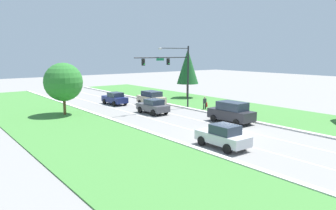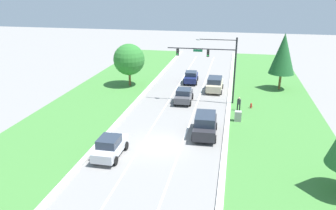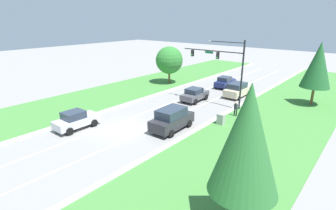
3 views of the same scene
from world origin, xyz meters
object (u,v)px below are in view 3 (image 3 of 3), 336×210
object	(u,v)px
fire_hydrant	(252,114)
silver_sedan	(76,120)
traffic_signal_mast	(224,62)
oak_near_left_tree	(169,60)
navy_sedan	(225,82)
conifer_near_right_tree	(318,65)
utility_cabinet	(221,119)
graphite_sedan	(195,94)
champagne_suv	(237,90)
pedestrian	(236,108)
charcoal_suv	(172,119)
conifer_far_right_tree	(247,140)

from	to	relation	value
fire_hydrant	silver_sedan	bearing A→B (deg)	-130.21
traffic_signal_mast	oak_near_left_tree	world-z (taller)	traffic_signal_mast
navy_sedan	conifer_near_right_tree	world-z (taller)	conifer_near_right_tree
utility_cabinet	conifer_near_right_tree	xyz separation A→B (m)	(5.59, 12.94, 4.44)
utility_cabinet	oak_near_left_tree	world-z (taller)	oak_near_left_tree
graphite_sedan	champagne_suv	bearing A→B (deg)	55.37
pedestrian	fire_hydrant	distance (m)	1.92
graphite_sedan	fire_hydrant	distance (m)	8.16
utility_cabinet	pedestrian	bearing A→B (deg)	88.81
utility_cabinet	oak_near_left_tree	bearing A→B (deg)	145.67
graphite_sedan	charcoal_suv	size ratio (longest dim) A/B	0.89
navy_sedan	fire_hydrant	bearing A→B (deg)	-51.85
champagne_suv	conifer_far_right_tree	distance (m)	24.75
graphite_sedan	navy_sedan	distance (m)	8.91
graphite_sedan	pedestrian	bearing A→B (deg)	-17.57
utility_cabinet	conifer_near_right_tree	distance (m)	14.78
traffic_signal_mast	silver_sedan	xyz separation A→B (m)	(-7.49, -15.49, -4.46)
champagne_suv	silver_sedan	size ratio (longest dim) A/B	1.05
pedestrian	conifer_near_right_tree	xyz separation A→B (m)	(5.52, 9.76, 4.09)
traffic_signal_mast	pedestrian	bearing A→B (deg)	-38.83
utility_cabinet	oak_near_left_tree	distance (m)	18.84
graphite_sedan	fire_hydrant	xyz separation A→B (m)	(8.11, -0.73, -0.54)
charcoal_suv	conifer_near_right_tree	distance (m)	19.51
traffic_signal_mast	champagne_suv	xyz separation A→B (m)	(-0.22, 4.75, -4.38)
conifer_far_right_tree	utility_cabinet	bearing A→B (deg)	122.41
pedestrian	traffic_signal_mast	bearing A→B (deg)	-26.08
utility_cabinet	fire_hydrant	size ratio (longest dim) A/B	1.67
traffic_signal_mast	conifer_near_right_tree	world-z (taller)	traffic_signal_mast
utility_cabinet	pedestrian	distance (m)	3.20
champagne_suv	graphite_sedan	bearing A→B (deg)	-121.85
navy_sedan	silver_sedan	bearing A→B (deg)	-101.50
champagne_suv	oak_near_left_tree	distance (m)	12.46
silver_sedan	conifer_far_right_tree	xyz separation A→B (m)	(17.86, -1.79, 4.06)
traffic_signal_mast	champagne_suv	world-z (taller)	traffic_signal_mast
graphite_sedan	conifer_far_right_tree	xyz separation A→B (m)	(14.00, -16.68, 4.08)
charcoal_suv	utility_cabinet	xyz separation A→B (m)	(3.09, 4.10, -0.53)
utility_cabinet	conifer_far_right_tree	size ratio (longest dim) A/B	0.15
graphite_sedan	conifer_near_right_tree	distance (m)	15.11
silver_sedan	pedestrian	size ratio (longest dim) A/B	2.57
champagne_suv	oak_near_left_tree	world-z (taller)	oak_near_left_tree
champagne_suv	conifer_far_right_tree	xyz separation A→B (m)	(10.59, -22.02, 3.97)
silver_sedan	oak_near_left_tree	bearing A→B (deg)	103.56
traffic_signal_mast	navy_sedan	distance (m)	10.25
charcoal_suv	fire_hydrant	size ratio (longest dim) A/B	7.04
champagne_suv	conifer_far_right_tree	bearing A→B (deg)	-63.56
silver_sedan	conifer_near_right_tree	world-z (taller)	conifer_near_right_tree
graphite_sedan	oak_near_left_tree	bearing A→B (deg)	146.08
traffic_signal_mast	conifer_far_right_tree	size ratio (longest dim) A/B	1.06
silver_sedan	navy_sedan	size ratio (longest dim) A/B	1.00
traffic_signal_mast	champagne_suv	size ratio (longest dim) A/B	1.80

